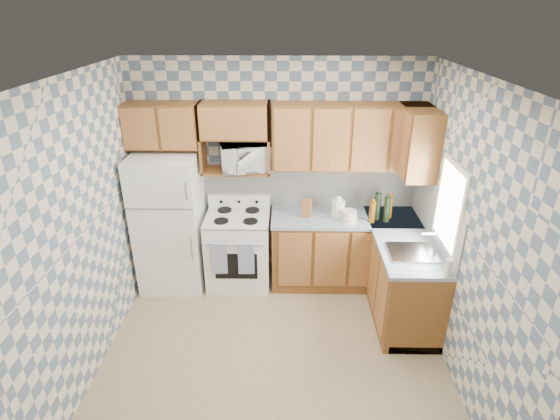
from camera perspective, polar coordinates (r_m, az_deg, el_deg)
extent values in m
plane|color=#897354|center=(4.66, -0.82, -18.12)|extent=(3.40, 3.40, 0.00)
cube|color=slate|center=(5.32, -0.37, 4.90)|extent=(3.40, 0.02, 2.70)
cube|color=slate|center=(4.17, 23.15, -3.34)|extent=(0.02, 3.20, 2.70)
cube|color=white|center=(5.37, 3.90, 3.32)|extent=(2.60, 0.02, 0.56)
cube|color=white|center=(4.90, 19.58, -0.43)|extent=(0.02, 1.60, 0.56)
cube|color=white|center=(5.39, -14.14, -1.56)|extent=(0.75, 0.70, 1.68)
cube|color=white|center=(5.45, -5.40, -5.21)|extent=(0.76, 0.65, 0.90)
cube|color=silver|center=(5.23, -5.60, -0.92)|extent=(0.76, 0.65, 0.02)
cube|color=white|center=(5.44, -5.34, 1.26)|extent=(0.76, 0.08, 0.17)
cube|color=navy|center=(5.14, -7.99, -6.33)|extent=(0.19, 0.02, 0.39)
cube|color=navy|center=(5.10, -4.45, -6.41)|extent=(0.19, 0.02, 0.39)
cube|color=brown|center=(5.48, 8.26, -5.26)|extent=(1.75, 0.60, 0.88)
cube|color=brown|center=(5.17, 15.28, -8.01)|extent=(0.60, 1.60, 0.88)
cube|color=slate|center=(5.26, 8.58, -0.97)|extent=(1.77, 0.63, 0.04)
cube|color=slate|center=(4.94, 15.83, -3.54)|extent=(0.63, 1.60, 0.04)
cube|color=brown|center=(5.05, 9.08, 9.44)|extent=(1.75, 0.33, 0.74)
cube|color=brown|center=(5.17, -15.14, 10.63)|extent=(0.82, 0.33, 0.50)
cube|color=brown|center=(5.03, 17.47, 8.51)|extent=(0.33, 0.70, 0.74)
cube|color=brown|center=(5.17, -5.66, 5.15)|extent=(0.80, 0.33, 0.03)
imported|color=white|center=(5.09, -4.55, 6.95)|extent=(0.65, 0.52, 0.32)
cube|color=#B7B7BC|center=(4.64, 16.92, -5.35)|extent=(0.48, 0.40, 0.03)
cube|color=white|center=(4.50, 21.25, 0.51)|extent=(0.02, 0.66, 0.86)
cylinder|color=black|center=(5.18, 12.59, 0.50)|extent=(0.07, 0.07, 0.33)
cylinder|color=black|center=(5.15, 13.79, 0.10)|extent=(0.07, 0.07, 0.31)
cylinder|color=#633A0C|center=(5.26, 14.09, 0.45)|extent=(0.07, 0.07, 0.29)
cylinder|color=#633A0C|center=(5.11, 11.95, -0.20)|extent=(0.07, 0.07, 0.26)
cube|color=brown|center=(5.15, 3.51, 0.23)|extent=(0.12, 0.12, 0.21)
cylinder|color=white|center=(5.20, 7.60, 0.22)|extent=(0.16, 0.16, 0.20)
cylinder|color=beige|center=(4.34, 21.17, -7.04)|extent=(0.06, 0.06, 0.17)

